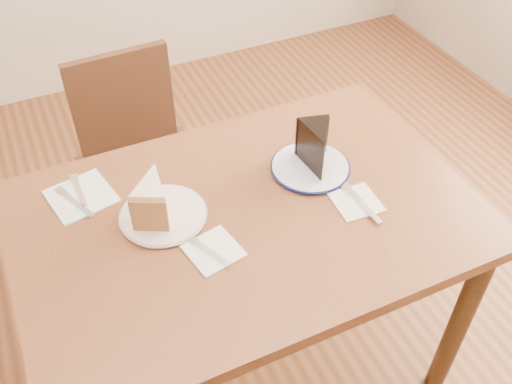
% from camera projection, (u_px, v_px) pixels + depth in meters
% --- Properties ---
extents(ground, '(4.00, 4.00, 0.00)m').
position_uv_depth(ground, '(250.00, 361.00, 2.01)').
color(ground, '#482513').
rests_on(ground, ground).
extents(table, '(1.20, 0.80, 0.75)m').
position_uv_depth(table, '(248.00, 237.00, 1.56)').
color(table, '#4A2514').
rests_on(table, ground).
extents(chair_far, '(0.44, 0.44, 0.86)m').
position_uv_depth(chair_far, '(143.00, 164.00, 2.05)').
color(chair_far, black).
rests_on(chair_far, ground).
extents(plate_cream, '(0.22, 0.22, 0.01)m').
position_uv_depth(plate_cream, '(163.00, 215.00, 1.48)').
color(plate_cream, silver).
rests_on(plate_cream, table).
extents(plate_navy, '(0.22, 0.22, 0.01)m').
position_uv_depth(plate_navy, '(310.00, 167.00, 1.62)').
color(plate_navy, white).
rests_on(plate_navy, table).
extents(carrot_cake, '(0.13, 0.15, 0.10)m').
position_uv_depth(carrot_cake, '(154.00, 197.00, 1.45)').
color(carrot_cake, beige).
rests_on(carrot_cake, plate_cream).
extents(chocolate_cake, '(0.12, 0.15, 0.12)m').
position_uv_depth(chocolate_cake, '(317.00, 150.00, 1.57)').
color(chocolate_cake, black).
rests_on(chocolate_cake, plate_navy).
extents(napkin_cream, '(0.14, 0.14, 0.00)m').
position_uv_depth(napkin_cream, '(213.00, 250.00, 1.40)').
color(napkin_cream, white).
rests_on(napkin_cream, table).
extents(napkin_navy, '(0.12, 0.12, 0.00)m').
position_uv_depth(napkin_navy, '(356.00, 202.00, 1.52)').
color(napkin_navy, white).
rests_on(napkin_navy, table).
extents(napkin_spare, '(0.19, 0.19, 0.00)m').
position_uv_depth(napkin_spare, '(81.00, 196.00, 1.54)').
color(napkin_spare, white).
rests_on(napkin_spare, table).
extents(fork_cream, '(0.07, 0.13, 0.00)m').
position_uv_depth(fork_cream, '(209.00, 251.00, 1.39)').
color(fork_cream, silver).
rests_on(fork_cream, napkin_cream).
extents(knife_navy, '(0.03, 0.17, 0.00)m').
position_uv_depth(knife_navy, '(361.00, 203.00, 1.51)').
color(knife_navy, silver).
rests_on(knife_navy, napkin_navy).
extents(fork_spare, '(0.02, 0.14, 0.00)m').
position_uv_depth(fork_spare, '(79.00, 191.00, 1.55)').
color(fork_spare, silver).
rests_on(fork_spare, napkin_spare).
extents(knife_spare, '(0.08, 0.15, 0.00)m').
position_uv_depth(knife_spare, '(75.00, 202.00, 1.51)').
color(knife_spare, silver).
rests_on(knife_spare, napkin_spare).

